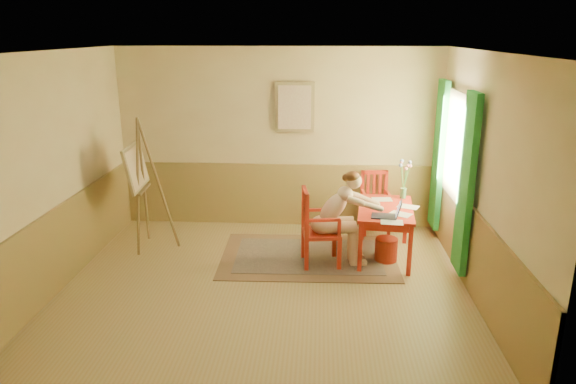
# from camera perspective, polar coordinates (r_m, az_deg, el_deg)

# --- Properties ---
(room) EXTENTS (5.04, 4.54, 2.84)m
(room) POSITION_cam_1_polar(r_m,az_deg,el_deg) (6.11, -2.66, 1.69)
(room) COLOR tan
(room) RESTS_ON ground
(wainscot) EXTENTS (5.00, 4.50, 1.00)m
(wainscot) POSITION_cam_1_polar(r_m,az_deg,el_deg) (7.14, -1.88, -3.62)
(wainscot) COLOR #9B8047
(wainscot) RESTS_ON room
(window) EXTENTS (0.12, 2.01, 2.20)m
(window) POSITION_cam_1_polar(r_m,az_deg,el_deg) (7.37, 17.37, 3.14)
(window) COLOR white
(window) RESTS_ON room
(wall_portrait) EXTENTS (0.60, 0.05, 0.76)m
(wall_portrait) POSITION_cam_1_polar(r_m,az_deg,el_deg) (8.15, 0.72, 9.13)
(wall_portrait) COLOR #968356
(wall_portrait) RESTS_ON room
(rug) EXTENTS (2.44, 1.66, 0.02)m
(rug) POSITION_cam_1_polar(r_m,az_deg,el_deg) (7.41, 2.21, -6.92)
(rug) COLOR #8C7251
(rug) RESTS_ON room
(table) EXTENTS (0.84, 1.27, 0.72)m
(table) POSITION_cam_1_polar(r_m,az_deg,el_deg) (7.31, 10.48, -2.33)
(table) COLOR red
(table) RESTS_ON room
(chair_left) EXTENTS (0.54, 0.52, 1.05)m
(chair_left) POSITION_cam_1_polar(r_m,az_deg,el_deg) (7.00, 3.16, -3.87)
(chair_left) COLOR red
(chair_left) RESTS_ON room
(chair_back) EXTENTS (0.45, 0.46, 0.95)m
(chair_back) POSITION_cam_1_polar(r_m,az_deg,el_deg) (8.28, 9.36, -1.12)
(chair_back) COLOR red
(chair_back) RESTS_ON room
(figure) EXTENTS (0.98, 0.48, 1.29)m
(figure) POSITION_cam_1_polar(r_m,az_deg,el_deg) (6.97, 5.59, -2.38)
(figure) COLOR beige
(figure) RESTS_ON room
(laptop) EXTENTS (0.41, 0.28, 0.23)m
(laptop) POSITION_cam_1_polar(r_m,az_deg,el_deg) (6.90, 10.81, -2.32)
(laptop) COLOR #1E2338
(laptop) RESTS_ON table
(papers) EXTENTS (0.63, 1.16, 0.00)m
(papers) POSITION_cam_1_polar(r_m,az_deg,el_deg) (7.19, 11.51, -1.93)
(papers) COLOR white
(papers) RESTS_ON table
(vase) EXTENTS (0.22, 0.28, 0.56)m
(vase) POSITION_cam_1_polar(r_m,az_deg,el_deg) (7.68, 12.39, 1.20)
(vase) COLOR #3F724C
(vase) RESTS_ON table
(wastebasket) EXTENTS (0.37, 0.37, 0.33)m
(wastebasket) POSITION_cam_1_polar(r_m,az_deg,el_deg) (7.34, 10.54, -6.14)
(wastebasket) COLOR #A52F1C
(wastebasket) RESTS_ON room
(easel) EXTENTS (0.65, 0.84, 1.89)m
(easel) POSITION_cam_1_polar(r_m,az_deg,el_deg) (7.69, -15.79, 2.09)
(easel) COLOR brown
(easel) RESTS_ON room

